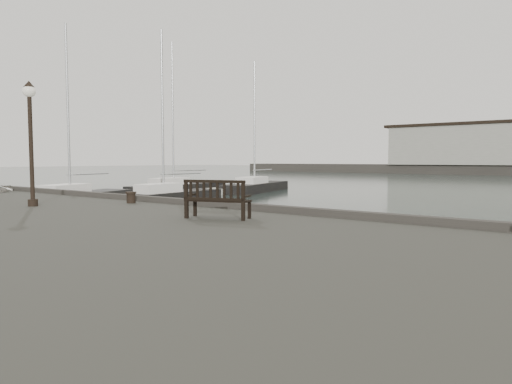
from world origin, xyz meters
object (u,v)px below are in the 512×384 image
yacht_a (75,201)px  yacht_d (257,189)px  yacht_c (168,200)px  bench (218,207)px  bollard_left (131,197)px  yacht_b (178,190)px  lamp_post (30,126)px

yacht_a → yacht_d: size_ratio=0.97×
yacht_c → yacht_d: 13.72m
bench → yacht_a: yacht_a is taller
bench → yacht_d: (-18.75, 26.32, -1.61)m
bollard_left → yacht_a: 17.21m
yacht_a → yacht_b: (-2.70, 11.64, 0.01)m
yacht_b → yacht_d: bearing=51.0°
yacht_a → lamp_post: bearing=-51.0°
bollard_left → lamp_post: 3.61m
yacht_b → yacht_d: yacht_b is taller
yacht_a → yacht_c: (4.26, 4.26, 0.00)m
bollard_left → yacht_b: bearing=133.7°
yacht_a → yacht_d: bearing=69.0°
yacht_d → yacht_c: bearing=-92.4°
bollard_left → yacht_d: (-13.90, 25.09, -1.51)m
bench → yacht_c: size_ratio=0.14×
yacht_a → yacht_b: 11.94m
yacht_b → yacht_c: yacht_b is taller
yacht_c → yacht_d: bearing=97.6°
bench → yacht_c: bearing=123.1°
bench → lamp_post: lamp_post is taller
bench → yacht_c: yacht_c is taller
yacht_d → bollard_left: bearing=-74.7°
lamp_post → yacht_d: 30.38m
bench → yacht_d: bearing=107.3°
yacht_b → yacht_d: size_ratio=1.09×
yacht_b → yacht_c: 10.14m
bollard_left → lamp_post: size_ratio=0.10×
bollard_left → yacht_d: bearing=119.0°
yacht_d → yacht_a: bearing=-108.8°
bollard_left → yacht_d: yacht_d is taller
lamp_post → yacht_b: 27.37m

